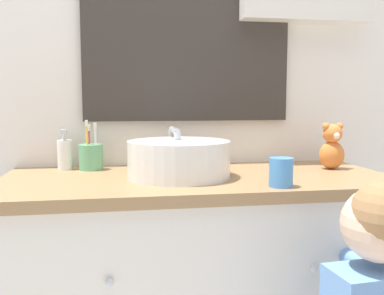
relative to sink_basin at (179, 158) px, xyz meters
name	(u,v)px	position (x,y,z in m)	size (l,w,h in m)	color
wall_back	(192,39)	(0.09, 0.30, 0.42)	(3.20, 0.18, 2.50)	silver
vanity_counter	(198,293)	(0.06, 0.00, -0.46)	(1.27, 0.56, 0.80)	silver
sink_basin	(179,158)	(0.00, 0.00, 0.00)	(0.33, 0.38, 0.15)	white
toothbrush_holder	(91,156)	(-0.29, 0.20, -0.01)	(0.08, 0.08, 0.18)	#66B27F
soap_dispenser	(65,154)	(-0.38, 0.22, 0.00)	(0.05, 0.05, 0.14)	white
teddy_bear	(332,147)	(0.56, 0.07, 0.02)	(0.09, 0.08, 0.17)	orange
drinking_cup	(281,172)	(0.27, -0.21, -0.02)	(0.07, 0.07, 0.08)	#4789D1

